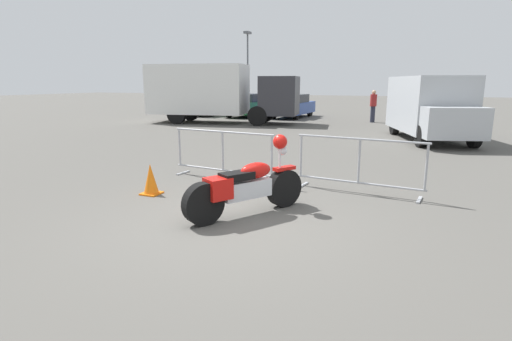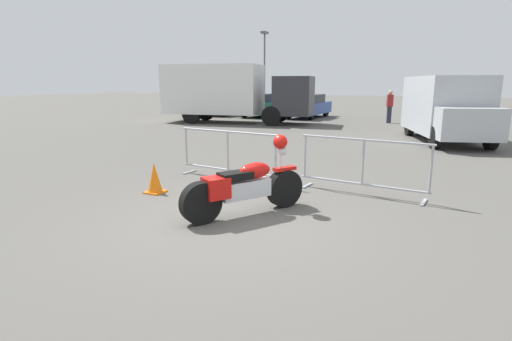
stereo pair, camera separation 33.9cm
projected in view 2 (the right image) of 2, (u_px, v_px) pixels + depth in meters
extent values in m
plane|color=#54514C|center=(232.00, 222.00, 6.14)|extent=(120.00, 120.00, 0.00)
cylinder|color=black|center=(284.00, 188.00, 6.82)|extent=(0.49, 0.65, 0.65)
cylinder|color=black|center=(201.00, 203.00, 5.99)|extent=(0.49, 0.65, 0.65)
cube|color=silver|center=(245.00, 189.00, 6.38)|extent=(0.65, 0.85, 0.28)
ellipsoid|color=red|center=(255.00, 171.00, 6.42)|extent=(0.52, 0.62, 0.26)
cube|color=black|center=(235.00, 176.00, 6.23)|extent=(0.52, 0.60, 0.12)
cube|color=red|center=(216.00, 188.00, 6.08)|extent=(0.47, 0.48, 0.32)
cube|color=red|center=(285.00, 169.00, 6.75)|extent=(0.33, 0.42, 0.06)
cylinder|color=silver|center=(280.00, 161.00, 6.66)|extent=(0.06, 0.06, 0.46)
sphere|color=silver|center=(283.00, 151.00, 6.65)|extent=(0.16, 0.16, 0.16)
sphere|color=red|center=(280.00, 142.00, 6.59)|extent=(0.24, 0.24, 0.24)
cylinder|color=#9EA0A5|center=(227.00, 132.00, 8.65)|extent=(2.48, 0.31, 0.04)
cylinder|color=#9EA0A5|center=(228.00, 170.00, 8.83)|extent=(2.48, 0.31, 0.04)
cylinder|color=#9EA0A5|center=(186.00, 146.00, 9.35)|extent=(0.05, 0.05, 0.85)
cylinder|color=#9EA0A5|center=(228.00, 151.00, 8.74)|extent=(0.05, 0.05, 0.85)
cylinder|color=#9EA0A5|center=(275.00, 156.00, 8.12)|extent=(0.05, 0.05, 0.85)
cube|color=#9EA0A5|center=(190.00, 172.00, 9.45)|extent=(0.11, 0.44, 0.03)
cube|color=#9EA0A5|center=(272.00, 185.00, 8.29)|extent=(0.11, 0.44, 0.03)
cylinder|color=#9EA0A5|center=(364.00, 140.00, 7.42)|extent=(2.48, 0.31, 0.04)
cylinder|color=#9EA0A5|center=(362.00, 184.00, 7.61)|extent=(2.48, 0.31, 0.04)
cylinder|color=#9EA0A5|center=(305.00, 156.00, 8.13)|extent=(0.05, 0.05, 0.85)
cylinder|color=#9EA0A5|center=(363.00, 162.00, 7.51)|extent=(0.05, 0.05, 0.85)
cylinder|color=#9EA0A5|center=(431.00, 169.00, 6.90)|extent=(0.05, 0.05, 0.85)
cube|color=#9EA0A5|center=(307.00, 185.00, 8.22)|extent=(0.11, 0.44, 0.03)
cube|color=#9EA0A5|center=(424.00, 202.00, 7.07)|extent=(0.11, 0.44, 0.03)
cube|color=white|center=(213.00, 89.00, 20.95)|extent=(5.33, 3.15, 2.50)
cube|color=#2D2D33|center=(294.00, 96.00, 19.91)|extent=(2.16, 2.47, 1.90)
cylinder|color=black|center=(280.00, 113.00, 21.27)|extent=(0.99, 0.45, 0.96)
cylinder|color=black|center=(271.00, 116.00, 19.45)|extent=(0.99, 0.45, 0.96)
cylinder|color=black|center=(206.00, 112.00, 22.35)|extent=(0.99, 0.45, 0.96)
cylinder|color=black|center=(192.00, 114.00, 20.53)|extent=(0.99, 0.45, 0.96)
cube|color=#B2B7BC|center=(444.00, 104.00, 14.51)|extent=(3.19, 4.52, 2.00)
cube|color=#B2B7BC|center=(470.00, 124.00, 12.19)|extent=(2.09, 1.45, 1.00)
cylinder|color=black|center=(491.00, 138.00, 12.58)|extent=(0.45, 0.76, 0.72)
cylinder|color=black|center=(435.00, 138.00, 12.78)|extent=(0.45, 0.76, 0.72)
cylinder|color=black|center=(454.00, 127.00, 15.78)|extent=(0.45, 0.76, 0.72)
cylinder|color=black|center=(410.00, 126.00, 15.98)|extent=(0.45, 0.76, 0.72)
cube|color=black|center=(228.00, 105.00, 26.18)|extent=(1.93, 4.41, 0.71)
cube|color=#1E232B|center=(227.00, 96.00, 25.92)|extent=(1.71, 2.28, 0.51)
cylinder|color=black|center=(229.00, 108.00, 27.78)|extent=(0.25, 0.65, 0.65)
cylinder|color=black|center=(248.00, 109.00, 27.11)|extent=(0.25, 0.65, 0.65)
cylinder|color=black|center=(207.00, 111.00, 25.37)|extent=(0.25, 0.65, 0.65)
cylinder|color=black|center=(227.00, 111.00, 24.70)|extent=(0.25, 0.65, 0.65)
cube|color=#236B38|center=(265.00, 107.00, 24.84)|extent=(1.83, 4.19, 0.67)
cube|color=#1E232B|center=(264.00, 98.00, 24.59)|extent=(1.62, 2.17, 0.48)
cylinder|color=black|center=(264.00, 110.00, 26.37)|extent=(0.23, 0.62, 0.62)
cylinder|color=black|center=(283.00, 110.00, 25.73)|extent=(0.23, 0.62, 0.62)
cylinder|color=black|center=(244.00, 112.00, 24.08)|extent=(0.23, 0.62, 0.62)
cylinder|color=black|center=(265.00, 113.00, 23.44)|extent=(0.23, 0.62, 0.62)
cube|color=#284799|center=(308.00, 108.00, 23.93)|extent=(1.81, 4.15, 0.67)
cube|color=#1E232B|center=(307.00, 98.00, 23.69)|extent=(1.61, 2.15, 0.48)
cylinder|color=black|center=(305.00, 111.00, 25.44)|extent=(0.23, 0.62, 0.61)
cylinder|color=black|center=(326.00, 112.00, 24.81)|extent=(0.23, 0.62, 0.61)
cylinder|color=black|center=(289.00, 114.00, 23.18)|extent=(0.23, 0.62, 0.61)
cylinder|color=black|center=(311.00, 115.00, 22.54)|extent=(0.23, 0.62, 0.61)
cylinder|color=#262838|center=(389.00, 115.00, 20.85)|extent=(0.34, 0.34, 0.85)
cylinder|color=maroon|center=(390.00, 101.00, 20.69)|extent=(0.48, 0.48, 0.62)
sphere|color=tan|center=(391.00, 92.00, 20.60)|extent=(0.22, 0.22, 0.22)
cube|color=orange|center=(155.00, 192.00, 7.74)|extent=(0.34, 0.34, 0.03)
cone|color=orange|center=(154.00, 177.00, 7.68)|extent=(0.28, 0.28, 0.56)
cylinder|color=#595B60|center=(264.00, 73.00, 29.50)|extent=(0.12, 0.12, 5.50)
cube|color=#595B60|center=(265.00, 33.00, 28.89)|extent=(0.36, 0.70, 0.16)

